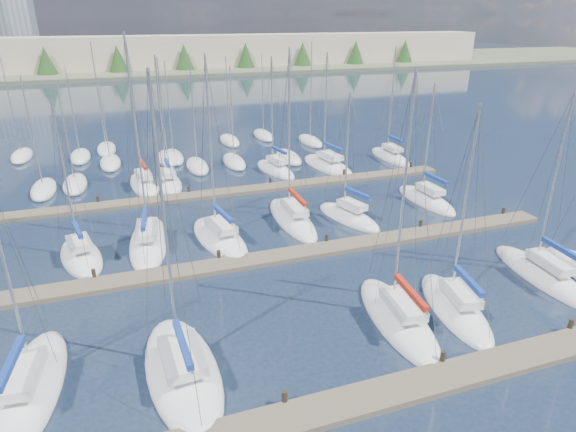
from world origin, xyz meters
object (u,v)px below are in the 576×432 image
object	(u,v)px
sailboat_l	(349,217)
sailboat_p	(275,169)
sailboat_o	(168,183)
sailboat_j	(220,238)
sailboat_i	(149,242)
sailboat_f	(542,275)
sailboat_b	(30,389)
sailboat_k	(292,219)
sailboat_h	(81,256)
sailboat_m	(426,200)
sailboat_d	(398,318)
sailboat_r	(390,157)
sailboat_q	(327,165)
sailboat_n	(144,184)
sailboat_e	(455,308)
sailboat_c	(182,370)

from	to	relation	value
sailboat_l	sailboat_p	xyz separation A→B (m)	(-1.72, 14.57, 0.01)
sailboat_o	sailboat_j	bearing A→B (deg)	-82.49
sailboat_p	sailboat_i	world-z (taller)	sailboat_i
sailboat_f	sailboat_j	distance (m)	22.26
sailboat_p	sailboat_j	distance (m)	17.66
sailboat_b	sailboat_l	world-z (taller)	sailboat_b
sailboat_p	sailboat_k	distance (m)	13.69
sailboat_h	sailboat_m	bearing A→B (deg)	-9.00
sailboat_l	sailboat_i	xyz separation A→B (m)	(-16.03, 0.56, 0.01)
sailboat_d	sailboat_r	xyz separation A→B (m)	(16.34, 28.90, 0.01)
sailboat_q	sailboat_p	bearing A→B (deg)	169.11
sailboat_n	sailboat_q	distance (m)	19.74
sailboat_m	sailboat_e	bearing A→B (deg)	-120.46
sailboat_b	sailboat_h	xyz separation A→B (m)	(1.58, 12.97, 0.01)
sailboat_m	sailboat_i	xyz separation A→B (m)	(-24.42, -0.76, 0.01)
sailboat_e	sailboat_o	size ratio (longest dim) A/B	0.95
sailboat_n	sailboat_e	distance (m)	32.11
sailboat_d	sailboat_k	bearing A→B (deg)	99.23
sailboat_j	sailboat_i	distance (m)	5.19
sailboat_d	sailboat_r	world-z (taller)	sailboat_d
sailboat_r	sailboat_o	distance (m)	25.82
sailboat_h	sailboat_k	bearing A→B (deg)	-6.98
sailboat_e	sailboat_j	xyz separation A→B (m)	(-10.85, 13.63, -0.00)
sailboat_f	sailboat_e	xyz separation A→B (m)	(-7.67, -1.28, 0.00)
sailboat_r	sailboat_m	distance (m)	14.28
sailboat_r	sailboat_k	world-z (taller)	sailboat_k
sailboat_n	sailboat_o	bearing A→B (deg)	-14.53
sailboat_b	sailboat_h	bearing A→B (deg)	89.37
sailboat_c	sailboat_m	world-z (taller)	sailboat_c
sailboat_n	sailboat_p	size ratio (longest dim) A/B	1.15
sailboat_h	sailboat_o	size ratio (longest dim) A/B	0.89
sailboat_k	sailboat_n	bearing A→B (deg)	131.17
sailboat_l	sailboat_j	distance (m)	10.96
sailboat_n	sailboat_d	size ratio (longest dim) A/B	1.02
sailboat_b	sailboat_j	size ratio (longest dim) A/B	0.86
sailboat_e	sailboat_c	bearing A→B (deg)	-167.53
sailboat_f	sailboat_k	bearing A→B (deg)	135.62
sailboat_f	sailboat_p	size ratio (longest dim) A/B	0.99
sailboat_d	sailboat_l	world-z (taller)	sailboat_d
sailboat_r	sailboat_n	bearing A→B (deg)	-177.12
sailboat_r	sailboat_q	xyz separation A→B (m)	(-8.36, -0.76, -0.02)
sailboat_r	sailboat_o	bearing A→B (deg)	-176.15
sailboat_l	sailboat_j	bearing A→B (deg)	167.05
sailboat_b	sailboat_c	xyz separation A→B (m)	(6.65, -1.06, 0.00)
sailboat_b	sailboat_p	bearing A→B (deg)	59.94
sailboat_k	sailboat_l	bearing A→B (deg)	-13.59
sailboat_n	sailboat_d	world-z (taller)	sailboat_n
sailboat_j	sailboat_m	xyz separation A→B (m)	(19.33, 1.81, -0.01)
sailboat_k	sailboat_i	size ratio (longest dim) A/B	0.92
sailboat_d	sailboat_q	size ratio (longest dim) A/B	1.10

